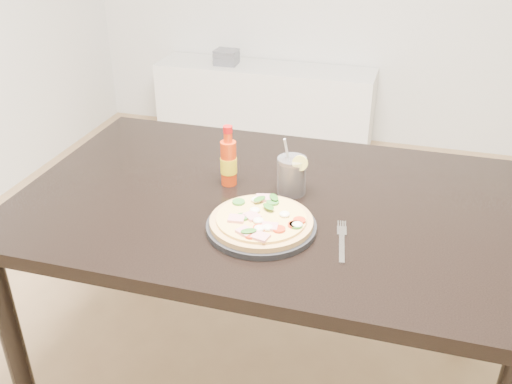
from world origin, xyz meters
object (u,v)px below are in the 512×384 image
(hot_sauce_bottle, at_px, (229,162))
(cola_cup, at_px, (292,176))
(fork, at_px, (342,240))
(media_console, at_px, (265,104))
(plate, at_px, (261,227))
(pizza, at_px, (262,220))
(dining_table, at_px, (267,222))

(hot_sauce_bottle, bearing_deg, cola_cup, -0.42)
(cola_cup, xyz_separation_m, fork, (0.18, -0.21, -0.05))
(media_console, bearing_deg, plate, -74.95)
(pizza, bearing_deg, hot_sauce_bottle, 126.51)
(hot_sauce_bottle, distance_m, fork, 0.43)
(plate, height_order, fork, plate)
(media_console, bearing_deg, fork, -70.10)
(plate, relative_size, cola_cup, 1.64)
(fork, height_order, media_console, fork)
(pizza, bearing_deg, cola_cup, 82.72)
(dining_table, distance_m, cola_cup, 0.15)
(plate, bearing_deg, pizza, -43.09)
(plate, distance_m, pizza, 0.02)
(dining_table, xyz_separation_m, fork, (0.23, -0.16, 0.09))
(pizza, distance_m, hot_sauce_bottle, 0.27)
(cola_cup, height_order, fork, cola_cup)
(dining_table, bearing_deg, hot_sauce_bottle, 159.92)
(pizza, relative_size, media_console, 0.19)
(hot_sauce_bottle, bearing_deg, media_console, 102.35)
(pizza, xyz_separation_m, media_console, (-0.60, 2.24, -0.53))
(media_console, bearing_deg, pizza, -74.92)
(cola_cup, relative_size, media_console, 0.12)
(dining_table, relative_size, media_console, 1.00)
(pizza, height_order, cola_cup, cola_cup)
(plate, height_order, media_console, plate)
(fork, bearing_deg, pizza, 172.99)
(media_console, bearing_deg, dining_table, -74.50)
(plate, xyz_separation_m, pizza, (0.00, -0.00, 0.02))
(plate, bearing_deg, media_console, 105.05)
(plate, distance_m, media_console, 2.37)
(dining_table, relative_size, fork, 7.43)
(dining_table, xyz_separation_m, hot_sauce_bottle, (-0.13, 0.05, 0.16))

